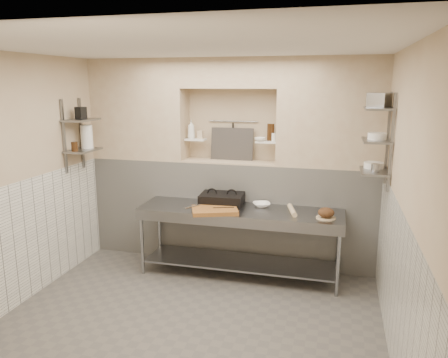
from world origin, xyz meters
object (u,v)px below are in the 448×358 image
(jug_left, at_px, (87,137))
(bread_loaf, at_px, (326,213))
(prep_table, at_px, (239,229))
(bottle_soap, at_px, (191,129))
(bowl_alcove, at_px, (260,139))
(panini_press, at_px, (222,199))
(mixing_bowl, at_px, (262,205))
(cutting_board, at_px, (215,210))
(rolling_pin, at_px, (292,210))

(jug_left, bearing_deg, bread_loaf, -1.40)
(prep_table, bearing_deg, bottle_soap, 146.17)
(bread_loaf, distance_m, bowl_alcove, 1.35)
(panini_press, relative_size, mixing_bowl, 2.59)
(mixing_bowl, xyz_separation_m, bread_loaf, (0.82, -0.30, 0.04))
(mixing_bowl, height_order, bread_loaf, bread_loaf)
(panini_press, relative_size, cutting_board, 1.04)
(prep_table, bearing_deg, mixing_bowl, 38.48)
(cutting_board, relative_size, bottle_soap, 2.14)
(bottle_soap, bearing_deg, mixing_bowl, -18.28)
(prep_table, relative_size, bottle_soap, 9.96)
(mixing_bowl, distance_m, bottle_soap, 1.45)
(mixing_bowl, relative_size, bread_loaf, 1.16)
(mixing_bowl, bearing_deg, jug_left, -174.60)
(panini_press, xyz_separation_m, bowl_alcove, (0.42, 0.39, 0.76))
(cutting_board, xyz_separation_m, bowl_alcove, (0.43, 0.73, 0.81))
(bottle_soap, xyz_separation_m, jug_left, (-1.28, -0.58, -0.08))
(panini_press, xyz_separation_m, jug_left, (-1.83, -0.17, 0.79))
(panini_press, bearing_deg, jug_left, -178.07)
(mixing_bowl, bearing_deg, prep_table, -141.52)
(panini_press, height_order, bread_loaf, panini_press)
(panini_press, height_order, bottle_soap, bottle_soap)
(bread_loaf, bearing_deg, jug_left, 178.60)
(prep_table, height_order, mixing_bowl, mixing_bowl)
(prep_table, relative_size, bowl_alcove, 17.11)
(cutting_board, height_order, rolling_pin, rolling_pin)
(panini_press, distance_m, cutting_board, 0.34)
(bowl_alcove, relative_size, jug_left, 0.49)
(cutting_board, bearing_deg, bowl_alcove, 59.56)
(panini_press, relative_size, jug_left, 1.86)
(cutting_board, xyz_separation_m, mixing_bowl, (0.52, 0.39, 0.00))
(mixing_bowl, distance_m, bread_loaf, 0.88)
(panini_press, relative_size, bread_loaf, 3.00)
(bottle_soap, bearing_deg, rolling_pin, -19.59)
(prep_table, relative_size, jug_left, 8.37)
(cutting_board, height_order, bowl_alcove, bowl_alcove)
(panini_press, relative_size, rolling_pin, 1.38)
(bread_loaf, distance_m, bottle_soap, 2.18)
(bowl_alcove, xyz_separation_m, jug_left, (-2.26, -0.56, 0.03))
(mixing_bowl, relative_size, rolling_pin, 0.53)
(prep_table, distance_m, jug_left, 2.39)
(panini_press, distance_m, jug_left, 2.00)
(prep_table, relative_size, rolling_pin, 6.21)
(cutting_board, xyz_separation_m, bread_loaf, (1.35, 0.09, 0.05))
(cutting_board, bearing_deg, bottle_soap, 126.30)
(bottle_soap, xyz_separation_m, bowl_alcove, (0.97, -0.02, -0.11))
(rolling_pin, distance_m, bottle_soap, 1.82)
(cutting_board, relative_size, bowl_alcove, 3.67)
(prep_table, distance_m, panini_press, 0.45)
(cutting_board, distance_m, bottle_soap, 1.30)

